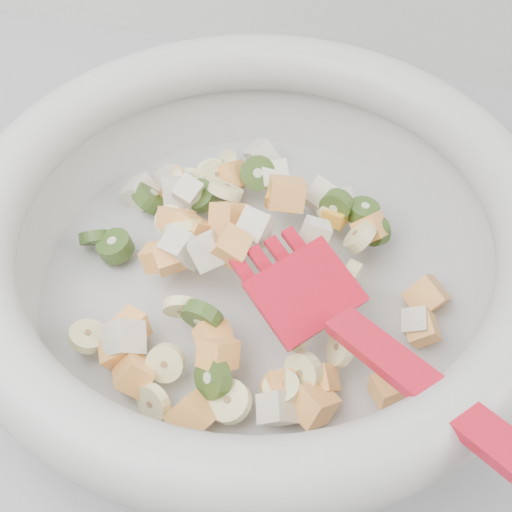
# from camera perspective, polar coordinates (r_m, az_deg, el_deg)

# --- Properties ---
(counter) EXTENTS (2.00, 0.60, 0.90)m
(counter) POSITION_cam_1_polar(r_m,az_deg,el_deg) (0.93, 1.24, -18.98)
(counter) COLOR gray
(counter) RESTS_ON ground
(mixing_bowl) EXTENTS (0.42, 0.39, 0.13)m
(mixing_bowl) POSITION_cam_1_polar(r_m,az_deg,el_deg) (0.48, -0.00, 0.89)
(mixing_bowl) COLOR #B6B6B4
(mixing_bowl) RESTS_ON counter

